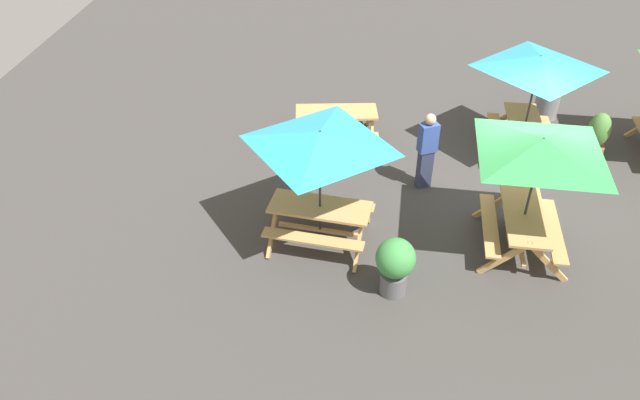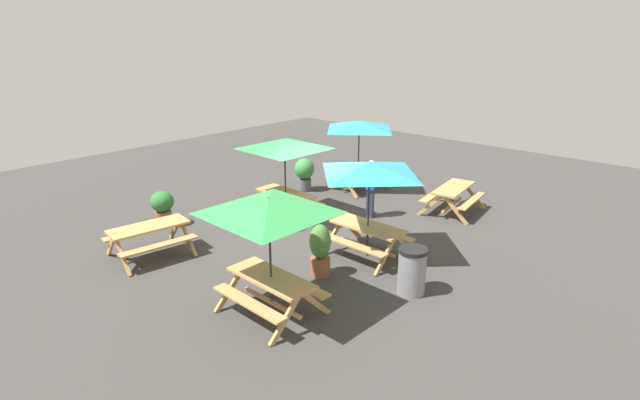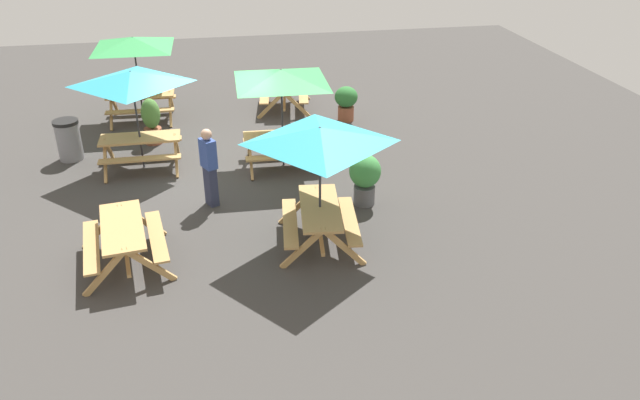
% 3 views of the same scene
% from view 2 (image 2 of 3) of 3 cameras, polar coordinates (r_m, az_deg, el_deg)
% --- Properties ---
extents(ground_plane, '(26.08, 26.08, 0.00)m').
position_cam_2_polar(ground_plane, '(13.22, 0.29, -3.76)').
color(ground_plane, '#3D3A38').
rests_on(ground_plane, ground).
extents(picnic_table_0, '(1.97, 1.75, 0.81)m').
position_cam_2_polar(picnic_table_0, '(15.04, 14.96, 0.71)').
color(picnic_table_0, tan).
rests_on(picnic_table_0, ground).
extents(picnic_table_1, '(2.21, 2.21, 2.34)m').
position_cam_2_polar(picnic_table_1, '(16.45, 4.50, 7.96)').
color(picnic_table_1, tan).
rests_on(picnic_table_1, ground).
extents(picnic_table_2, '(2.83, 2.83, 2.34)m').
position_cam_2_polar(picnic_table_2, '(8.87, -5.87, -1.66)').
color(picnic_table_2, tan).
rests_on(picnic_table_2, ground).
extents(picnic_table_3, '(2.83, 2.83, 2.34)m').
position_cam_2_polar(picnic_table_3, '(13.71, -4.07, 5.76)').
color(picnic_table_3, tan).
rests_on(picnic_table_3, ground).
extents(picnic_table_4, '(2.00, 2.00, 2.34)m').
position_cam_2_polar(picnic_table_4, '(11.29, 5.69, 2.86)').
color(picnic_table_4, tan).
rests_on(picnic_table_4, ground).
extents(picnic_table_5, '(1.98, 1.75, 0.81)m').
position_cam_2_polar(picnic_table_5, '(12.36, -18.92, -3.67)').
color(picnic_table_5, tan).
rests_on(picnic_table_5, ground).
extents(trash_bin_gray, '(0.59, 0.59, 0.98)m').
position_cam_2_polar(trash_bin_gray, '(10.30, 10.46, -7.94)').
color(trash_bin_gray, gray).
rests_on(trash_bin_gray, ground).
extents(potted_plant_0, '(0.65, 0.65, 1.09)m').
position_cam_2_polar(potted_plant_0, '(16.51, -1.79, 3.20)').
color(potted_plant_0, '#59595B').
rests_on(potted_plant_0, ground).
extents(potted_plant_1, '(0.47, 0.47, 1.17)m').
position_cam_2_polar(potted_plant_1, '(10.79, 0.02, -5.67)').
color(potted_plant_1, '#935138').
rests_on(potted_plant_1, ground).
extents(potted_plant_2, '(0.63, 0.63, 0.96)m').
position_cam_2_polar(potted_plant_2, '(14.21, -17.56, -0.63)').
color(potted_plant_2, '#935138').
rests_on(potted_plant_2, ground).
extents(person_standing, '(0.42, 0.36, 1.67)m').
position_cam_2_polar(person_standing, '(14.12, 5.82, 1.47)').
color(person_standing, '#2D334C').
rests_on(person_standing, ground).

